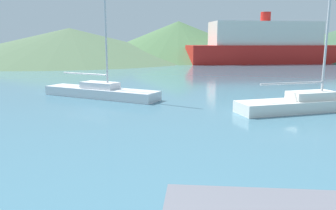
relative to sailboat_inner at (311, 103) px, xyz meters
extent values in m
cube|color=white|center=(0.00, 0.00, -0.12)|extent=(8.41, 4.18, 0.60)
cube|color=white|center=(0.00, 0.00, 0.39)|extent=(2.73, 1.89, 0.42)
cylinder|color=#BCBCC1|center=(0.59, 0.19, 4.18)|extent=(0.12, 0.12, 8.00)
cylinder|color=#BCBCC1|center=(-1.19, -0.39, 1.08)|extent=(3.58, 1.26, 0.10)
cube|color=silver|center=(-12.19, 3.75, -0.12)|extent=(8.18, 5.01, 0.59)
cube|color=silver|center=(-12.19, 3.75, 0.38)|extent=(2.73, 2.09, 0.41)
cylinder|color=#BCBCC1|center=(-11.63, 3.49, 4.70)|extent=(0.12, 0.12, 9.06)
cylinder|color=#BCBCC1|center=(-13.31, 4.28, 1.07)|extent=(3.41, 1.67, 0.10)
cube|color=red|center=(7.30, 39.54, 1.10)|extent=(26.67, 11.01, 3.04)
cube|color=silver|center=(7.30, 39.54, 4.54)|extent=(18.84, 8.69, 3.84)
cylinder|color=red|center=(7.30, 39.54, 7.25)|extent=(1.66, 1.66, 1.60)
cone|color=#4C6647|center=(-29.02, 48.69, 2.74)|extent=(52.48, 52.48, 6.31)
cone|color=#476B42|center=(-7.28, 54.08, 3.54)|extent=(39.95, 39.95, 7.92)
camera|label=1|loc=(-6.99, -17.32, 3.16)|focal=35.00mm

